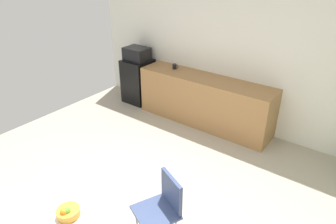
% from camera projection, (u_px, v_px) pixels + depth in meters
% --- Properties ---
extents(ground_plane, '(6.00, 6.00, 0.00)m').
position_uv_depth(ground_plane, '(116.00, 216.00, 3.68)').
color(ground_plane, '#B2A893').
extents(wall_back, '(6.00, 0.10, 2.60)m').
position_uv_depth(wall_back, '(235.00, 55.00, 5.20)').
color(wall_back, white).
rests_on(wall_back, ground_plane).
extents(counter_block, '(2.55, 0.60, 0.90)m').
position_uv_depth(counter_block, '(204.00, 101.00, 5.54)').
color(counter_block, '#9E7042').
rests_on(counter_block, ground_plane).
extents(mini_fridge, '(0.54, 0.54, 0.92)m').
position_uv_depth(mini_fridge, '(138.00, 81.00, 6.40)').
color(mini_fridge, black).
rests_on(mini_fridge, ground_plane).
extents(microwave, '(0.48, 0.38, 0.26)m').
position_uv_depth(microwave, '(137.00, 54.00, 6.12)').
color(microwave, black).
rests_on(microwave, mini_fridge).
extents(chair_navy, '(0.56, 0.56, 0.83)m').
position_uv_depth(chair_navy, '(164.00, 203.00, 3.16)').
color(chair_navy, silver).
rests_on(chair_navy, ground_plane).
extents(fruit_bowl, '(0.21, 0.21, 0.11)m').
position_uv_depth(fruit_bowl, '(68.00, 212.00, 2.68)').
color(fruit_bowl, gold).
rests_on(fruit_bowl, round_table).
extents(mug_white, '(0.13, 0.08, 0.09)m').
position_uv_depth(mug_white, '(175.00, 66.00, 5.73)').
color(mug_white, black).
rests_on(mug_white, counter_block).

